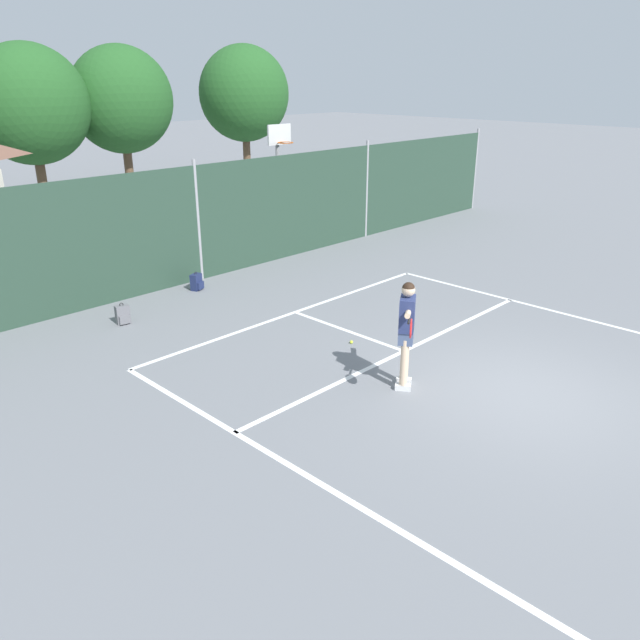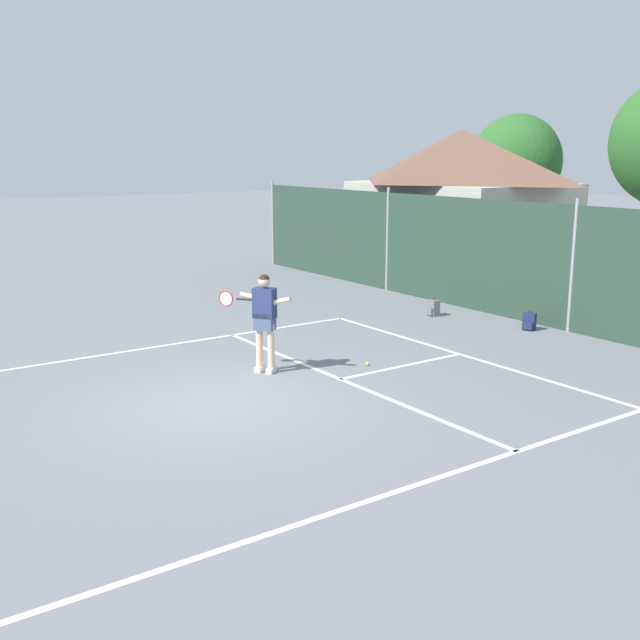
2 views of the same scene
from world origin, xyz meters
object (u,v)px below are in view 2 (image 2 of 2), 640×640
at_px(tennis_ball, 367,364).
at_px(tennis_player, 264,314).
at_px(backpack_grey, 434,308).
at_px(backpack_navy, 529,322).

bearing_deg(tennis_ball, tennis_player, -112.23).
height_order(tennis_player, backpack_grey, tennis_player).
distance_m(tennis_player, backpack_grey, 6.37).
bearing_deg(tennis_ball, backpack_navy, 92.08).
bearing_deg(backpack_grey, backpack_navy, 17.13).
xyz_separation_m(tennis_ball, backpack_grey, (-2.59, 4.18, 0.16)).
relative_size(tennis_ball, backpack_grey, 0.14).
height_order(backpack_grey, backpack_navy, same).
xyz_separation_m(tennis_ball, backpack_navy, (-0.18, 4.92, 0.16)).
xyz_separation_m(tennis_player, backpack_grey, (-1.83, 6.03, -0.92)).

